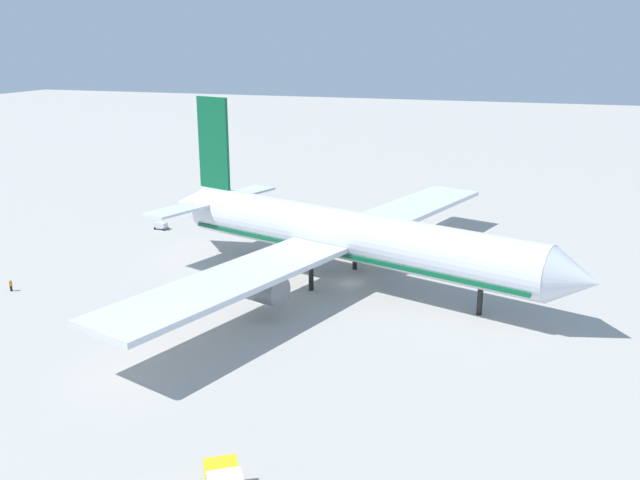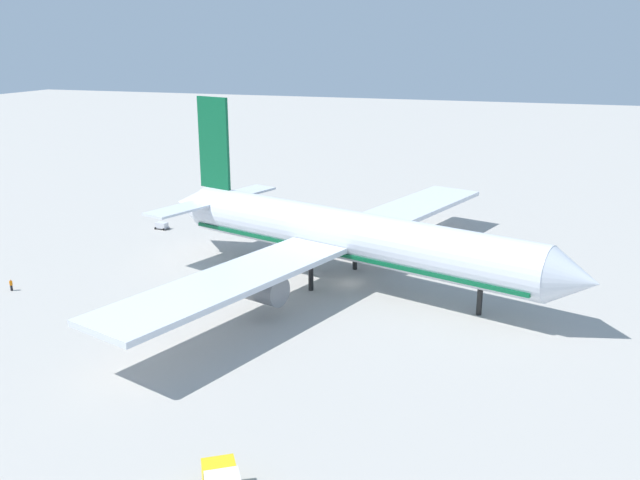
{
  "view_description": "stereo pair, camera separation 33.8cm",
  "coord_description": "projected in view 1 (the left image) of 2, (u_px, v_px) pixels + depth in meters",
  "views": [
    {
      "loc": [
        24.4,
        -86.59,
        32.97
      ],
      "look_at": [
        -5.09,
        1.96,
        5.29
      ],
      "focal_mm": 38.19,
      "sensor_mm": 36.0,
      "label": 1
    },
    {
      "loc": [
        24.72,
        -86.49,
        32.97
      ],
      "look_at": [
        -5.09,
        1.96,
        5.29
      ],
      "focal_mm": 38.19,
      "sensor_mm": 36.0,
      "label": 2
    }
  ],
  "objects": [
    {
      "name": "airliner",
      "position": [
        343.0,
        235.0,
        94.34
      ],
      "size": [
        66.33,
        78.25,
        24.52
      ],
      "color": "silver",
      "rests_on": "ground"
    },
    {
      "name": "baggage_cart_0",
      "position": [
        161.0,
        226.0,
        122.36
      ],
      "size": [
        3.09,
        1.75,
        1.22
      ],
      "color": "gray",
      "rests_on": "ground"
    },
    {
      "name": "traffic_cone_1",
      "position": [
        262.0,
        203.0,
        141.01
      ],
      "size": [
        0.36,
        0.36,
        0.55
      ],
      "primitive_type": "cone",
      "color": "orange",
      "rests_on": "ground"
    },
    {
      "name": "traffic_cone_2",
      "position": [
        252.0,
        209.0,
        135.55
      ],
      "size": [
        0.36,
        0.36,
        0.55
      ],
      "primitive_type": "cone",
      "color": "orange",
      "rests_on": "ground"
    },
    {
      "name": "ground_plane",
      "position": [
        350.0,
        283.0,
        95.53
      ],
      "size": [
        600.0,
        600.0,
        0.0
      ],
      "primitive_type": "plane",
      "color": "#ADA8A0"
    },
    {
      "name": "ground_worker_2",
      "position": [
        11.0,
        285.0,
        92.3
      ],
      "size": [
        0.4,
        0.4,
        1.61
      ],
      "color": "black",
      "rests_on": "ground"
    },
    {
      "name": "traffic_cone_3",
      "position": [
        239.0,
        200.0,
        143.12
      ],
      "size": [
        0.36,
        0.36,
        0.55
      ],
      "primitive_type": "cone",
      "color": "orange",
      "rests_on": "ground"
    }
  ]
}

